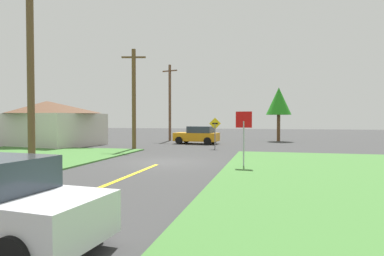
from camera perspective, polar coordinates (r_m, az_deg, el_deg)
ground_plane at (r=17.44m, az=-5.10°, el=-5.99°), size 120.00×120.00×0.00m
lane_stripe_center at (r=10.29m, az=-19.69°, el=-11.39°), size 0.20×14.00×0.01m
stop_sign at (r=15.44m, az=9.07°, el=-0.02°), size 0.76×0.11×2.65m
car_approaching_junction at (r=30.08m, az=0.98°, el=-1.25°), size 4.19×2.45×1.62m
utility_pole_near at (r=16.27m, az=-26.47°, el=9.23°), size 1.80×0.31×8.79m
utility_pole_mid at (r=24.72m, az=-10.16°, el=5.19°), size 1.78×0.52×7.49m
utility_pole_far at (r=34.44m, az=-3.91°, el=4.65°), size 1.76×0.64×8.00m
direction_sign at (r=25.16m, az=4.06°, el=-0.25°), size 0.91×0.08×2.40m
oak_tree_left at (r=34.82m, az=14.97°, el=4.52°), size 2.56×2.56×5.56m
barn at (r=31.05m, az=-24.08°, el=0.78°), size 9.46×7.31×3.87m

